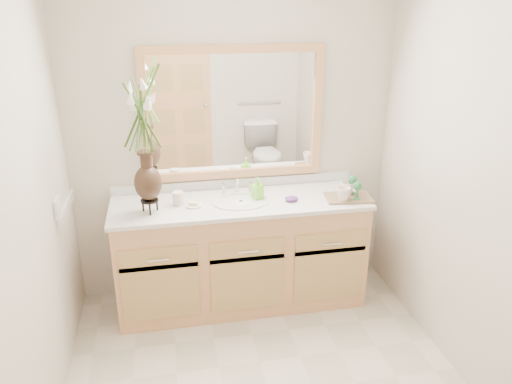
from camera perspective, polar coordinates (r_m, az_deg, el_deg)
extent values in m
cube|color=beige|center=(3.72, -2.59, 5.92)|extent=(2.40, 0.02, 2.40)
cube|color=beige|center=(2.55, -25.51, -3.85)|extent=(0.02, 2.60, 2.40)
cube|color=beige|center=(3.00, 24.80, -0.06)|extent=(0.02, 2.60, 2.40)
cube|color=tan|center=(3.76, -1.73, -7.07)|extent=(1.80, 0.55, 0.80)
cube|color=silver|center=(3.58, -1.80, -1.24)|extent=(1.84, 0.57, 0.03)
ellipsoid|color=white|center=(3.58, -1.74, -1.95)|extent=(0.38, 0.30, 0.12)
cylinder|color=silver|center=(3.70, -2.22, 0.70)|extent=(0.02, 0.02, 0.11)
cylinder|color=silver|center=(3.70, -3.74, 0.38)|extent=(0.02, 0.02, 0.08)
cylinder|color=silver|center=(3.72, -0.69, 0.59)|extent=(0.02, 0.02, 0.08)
cube|color=white|center=(3.65, -2.60, 8.94)|extent=(1.20, 0.01, 0.85)
cube|color=tan|center=(3.57, -2.71, 16.04)|extent=(1.32, 0.04, 0.06)
cube|color=tan|center=(3.77, -2.47, 2.16)|extent=(1.32, 0.04, 0.06)
cube|color=tan|center=(3.61, -12.62, 8.29)|extent=(0.06, 0.04, 0.85)
cube|color=tan|center=(3.79, 7.01, 9.26)|extent=(0.06, 0.04, 0.85)
cube|color=white|center=(3.32, -21.75, -1.69)|extent=(0.02, 0.12, 0.12)
cylinder|color=black|center=(3.44, -12.08, -0.93)|extent=(0.12, 0.12, 0.01)
ellipsoid|color=black|center=(3.39, -12.24, 1.02)|extent=(0.18, 0.18, 0.24)
cylinder|color=black|center=(3.34, -12.45, 3.45)|extent=(0.08, 0.08, 0.11)
cylinder|color=#4C7A33|center=(3.27, -12.84, 8.14)|extent=(0.06, 0.06, 0.43)
cylinder|color=silver|center=(3.53, -8.91, -0.72)|extent=(0.07, 0.07, 0.10)
cylinder|color=silver|center=(3.50, -7.14, -1.57)|extent=(0.11, 0.11, 0.01)
cube|color=beige|center=(3.50, -7.15, -1.31)|extent=(0.08, 0.06, 0.02)
imported|color=#78E937|center=(3.60, 0.16, 0.32)|extent=(0.08, 0.08, 0.14)
ellipsoid|color=#562777|center=(3.57, 4.08, -0.78)|extent=(0.12, 0.11, 0.03)
cube|color=brown|center=(3.67, 10.51, -0.64)|extent=(0.35, 0.25, 0.02)
imported|color=silver|center=(3.58, 9.96, -0.15)|extent=(0.12, 0.12, 0.10)
imported|color=silver|center=(3.69, 10.42, 0.49)|extent=(0.14, 0.14, 0.10)
cylinder|color=#246E3C|center=(3.64, 11.44, -0.71)|extent=(0.06, 0.06, 0.01)
cylinder|color=#246E3C|center=(3.63, 11.49, -0.10)|extent=(0.01, 0.01, 0.08)
ellipsoid|color=#246E3C|center=(3.61, 11.55, 0.68)|extent=(0.06, 0.06, 0.07)
cylinder|color=#246E3C|center=(3.73, 10.87, -0.13)|extent=(0.06, 0.06, 0.01)
cylinder|color=#246E3C|center=(3.71, 10.92, 0.52)|extent=(0.01, 0.01, 0.09)
ellipsoid|color=#246E3C|center=(3.69, 10.98, 1.34)|extent=(0.06, 0.06, 0.08)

